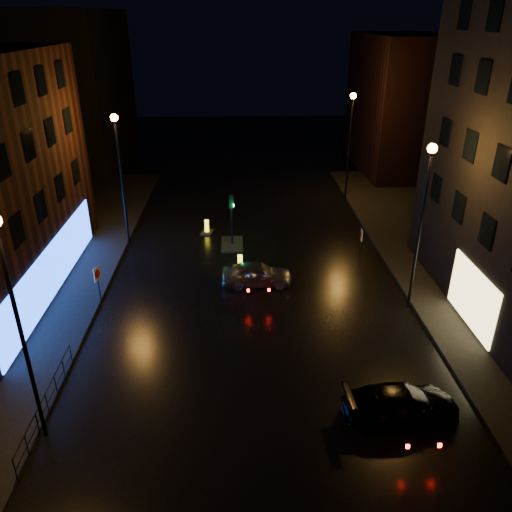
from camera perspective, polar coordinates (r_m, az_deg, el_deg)
The scene contains 16 objects.
ground at distance 20.52m, azimuth 0.69°, elevation -15.09°, with size 120.00×120.00×0.00m, color black.
pavement_right at distance 30.85m, azimuth 26.79°, elevation -2.87°, with size 12.00×44.00×0.15m, color black.
building_far_left at distance 53.10m, azimuth -19.87°, elevation 17.39°, with size 8.00×16.00×14.00m, color black.
building_far_right at distance 50.63m, azimuth 16.60°, elevation 16.33°, with size 8.00×14.00×12.00m, color black.
street_lamp_lnear at distance 17.08m, azimuth -26.03°, elevation -4.51°, with size 0.44×0.44×8.37m.
street_lamp_lfar at distance 31.30m, azimuth -15.34°, elevation 10.32°, with size 0.44×0.44×8.37m.
street_lamp_rnear at distance 24.48m, azimuth 18.62°, elevation 5.66°, with size 0.44×0.44×8.37m.
street_lamp_rfar at distance 39.28m, azimuth 10.74°, elevation 13.79°, with size 0.44×0.44×8.37m.
traffic_signal at distance 32.20m, azimuth -2.76°, elevation 2.08°, with size 1.40×2.40×3.45m.
guard_railing at distance 20.53m, azimuth -22.87°, elevation -14.83°, with size 0.05×6.04×1.00m.
silver_hatchback at distance 27.35m, azimuth 0.07°, elevation -2.06°, with size 1.54×3.82×1.30m, color #9DA0A5.
dark_sedan at distance 19.78m, azimuth 16.26°, elevation -15.81°, with size 1.74×4.29×1.25m, color black.
bollard_near at distance 29.17m, azimuth -1.83°, elevation -1.19°, with size 0.87×1.17×0.94m.
bollard_far at distance 34.29m, azimuth -5.63°, elevation 2.97°, with size 0.93×1.21×0.95m.
road_sign_left at distance 26.19m, azimuth -17.66°, elevation -2.32°, with size 0.21×0.51×2.17m.
road_sign_right at distance 30.25m, azimuth 11.94°, elevation 2.05°, with size 0.09×0.50×2.05m.
Camera 1 is at (-0.89, -15.49, 13.42)m, focal length 35.00 mm.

